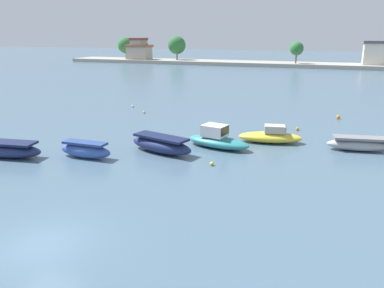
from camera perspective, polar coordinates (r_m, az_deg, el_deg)
name	(u,v)px	position (r m, az deg, el deg)	size (l,w,h in m)	color
ground_plane	(43,244)	(17.49, -21.67, -13.89)	(400.00, 400.00, 0.00)	#476075
moored_boat_1	(9,150)	(29.80, -25.97, -0.78)	(5.18, 2.41, 1.15)	navy
moored_boat_2	(85,150)	(27.73, -15.82, -0.89)	(4.02, 1.22, 1.17)	#3856A8
moored_boat_3	(161,145)	(27.90, -4.70, -0.10)	(5.62, 2.93, 1.27)	navy
moored_boat_4	(217,140)	(29.16, 3.87, 0.66)	(5.44, 2.92, 1.75)	teal
moored_boat_5	(271,136)	(31.12, 11.82, 1.15)	(5.33, 2.76, 1.43)	yellow
moored_boat_6	(360,144)	(31.02, 24.02, -0.01)	(4.93, 2.23, 1.06)	#9E9EA3
mooring_buoy_0	(212,164)	(25.25, 3.03, -2.99)	(0.26, 0.26, 0.26)	yellow
mooring_buoy_1	(297,129)	(35.72, 15.67, 2.23)	(0.29, 0.29, 0.29)	orange
mooring_buoy_2	(338,117)	(41.94, 21.25, 3.83)	(0.40, 0.40, 0.40)	orange
mooring_buoy_3	(144,112)	(42.32, -7.24, 4.82)	(0.26, 0.26, 0.26)	yellow
mooring_buoy_4	(133,106)	(46.03, -8.98, 5.69)	(0.28, 0.28, 0.28)	white
distant_shoreline	(276,58)	(108.53, 12.59, 12.54)	(135.82, 10.87, 7.93)	#9E998C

